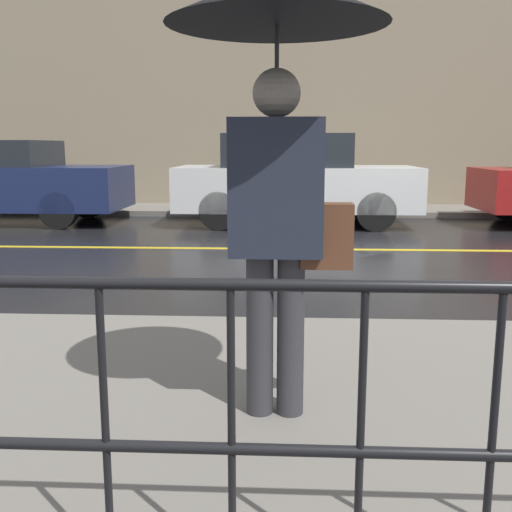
% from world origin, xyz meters
% --- Properties ---
extents(ground_plane, '(80.00, 80.00, 0.00)m').
position_xyz_m(ground_plane, '(0.00, 0.00, 0.00)').
color(ground_plane, black).
extents(sidewalk_far, '(28.00, 1.69, 0.11)m').
position_xyz_m(sidewalk_far, '(0.00, 4.51, 0.05)').
color(sidewalk_far, slate).
rests_on(sidewalk_far, ground_plane).
extents(lane_marking, '(25.20, 0.12, 0.01)m').
position_xyz_m(lane_marking, '(0.00, 0.00, 0.00)').
color(lane_marking, gold).
rests_on(lane_marking, ground_plane).
extents(building_storefront, '(28.00, 0.30, 6.13)m').
position_xyz_m(building_storefront, '(0.00, 5.51, 3.07)').
color(building_storefront, gray).
rests_on(building_storefront, ground_plane).
extents(pedestrian, '(0.98, 0.98, 2.02)m').
position_xyz_m(pedestrian, '(-1.58, -5.31, 1.69)').
color(pedestrian, '#333338').
rests_on(pedestrian, sidewalk_near).
extents(car_white, '(4.19, 1.76, 1.59)m').
position_xyz_m(car_white, '(-1.41, 2.60, 0.80)').
color(car_white, silver).
rests_on(car_white, ground_plane).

